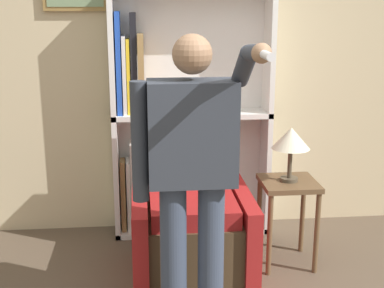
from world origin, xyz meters
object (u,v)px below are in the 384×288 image
at_px(person_standing, 192,167).
at_px(table_lamp, 291,140).
at_px(armchair, 191,220).
at_px(bookcase, 174,120).
at_px(side_table, 288,198).

height_order(person_standing, table_lamp, person_standing).
relative_size(armchair, person_standing, 0.71).
height_order(bookcase, person_standing, bookcase).
distance_m(side_table, table_lamp, 0.43).
xyz_separation_m(armchair, side_table, (0.70, 0.05, 0.12)).
distance_m(person_standing, table_lamp, 1.05).
xyz_separation_m(armchair, table_lamp, (0.70, 0.05, 0.55)).
xyz_separation_m(bookcase, person_standing, (0.01, -1.37, 0.04)).
relative_size(side_table, table_lamp, 1.64).
xyz_separation_m(person_standing, side_table, (0.76, 0.72, -0.48)).
bearing_deg(armchair, person_standing, -94.96).
bearing_deg(bookcase, table_lamp, -40.53).
bearing_deg(bookcase, side_table, -40.53).
xyz_separation_m(side_table, table_lamp, (0.00, 0.00, 0.43)).
bearing_deg(side_table, person_standing, -136.31).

